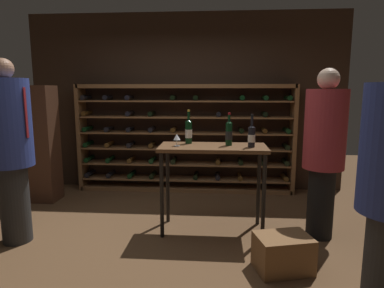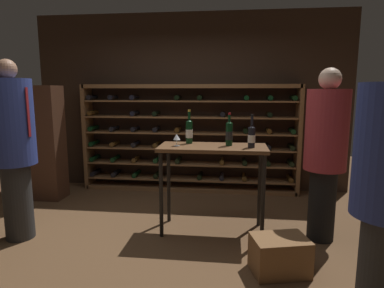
% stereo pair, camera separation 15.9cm
% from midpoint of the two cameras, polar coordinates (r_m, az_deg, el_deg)
% --- Properties ---
extents(ground_plane, '(10.07, 10.07, 0.00)m').
position_cam_midpoint_polar(ground_plane, '(3.78, -5.29, -16.03)').
color(ground_plane, brown).
extents(back_wall, '(5.07, 0.10, 2.82)m').
position_cam_midpoint_polar(back_wall, '(5.43, -1.94, 7.13)').
color(back_wall, '#332319').
rests_on(back_wall, ground).
extents(wine_rack, '(3.44, 0.32, 1.70)m').
position_cam_midpoint_polar(wine_rack, '(5.28, -2.23, 0.81)').
color(wine_rack, brown).
rests_on(wine_rack, ground).
extents(tasting_table, '(1.20, 0.54, 1.00)m').
position_cam_midpoint_polar(tasting_table, '(3.72, 2.37, -2.31)').
color(tasting_table, brown).
rests_on(tasting_table, ground).
extents(person_bystander_red_print, '(0.47, 0.46, 1.93)m').
position_cam_midpoint_polar(person_bystander_red_print, '(3.94, -29.95, 0.02)').
color(person_bystander_red_print, '#2B2B2B').
rests_on(person_bystander_red_print, ground).
extents(person_guest_plum_blouse, '(0.43, 0.43, 1.84)m').
position_cam_midpoint_polar(person_guest_plum_blouse, '(3.77, 20.70, -0.49)').
color(person_guest_plum_blouse, black).
rests_on(person_guest_plum_blouse, ground).
extents(wine_crate, '(0.55, 0.45, 0.33)m').
position_cam_midpoint_polar(wine_crate, '(3.21, 13.97, -17.81)').
color(wine_crate, brown).
rests_on(wine_crate, ground).
extents(display_cabinet, '(0.44, 0.36, 1.68)m').
position_cam_midpoint_polar(display_cabinet, '(5.29, -25.44, -0.03)').
color(display_cabinet, '#4C2D1E').
rests_on(display_cabinet, ground).
extents(wine_bottle_black_capsule, '(0.08, 0.08, 0.36)m').
position_cam_midpoint_polar(wine_bottle_black_capsule, '(3.63, 9.00, 1.40)').
color(wine_bottle_black_capsule, black).
rests_on(wine_bottle_black_capsule, tasting_table).
extents(wine_bottle_gold_foil, '(0.08, 0.08, 0.37)m').
position_cam_midpoint_polar(wine_bottle_gold_foil, '(3.72, 5.17, 1.89)').
color(wine_bottle_gold_foil, black).
rests_on(wine_bottle_gold_foil, tasting_table).
extents(wine_bottle_amber_reserve, '(0.08, 0.08, 0.39)m').
position_cam_midpoint_polar(wine_bottle_amber_reserve, '(3.84, -1.78, 2.21)').
color(wine_bottle_amber_reserve, black).
rests_on(wine_bottle_amber_reserve, tasting_table).
extents(wine_glass_stemmed_left, '(0.08, 0.08, 0.14)m').
position_cam_midpoint_polar(wine_glass_stemmed_left, '(3.67, -3.88, 1.12)').
color(wine_glass_stemmed_left, silver).
rests_on(wine_glass_stemmed_left, tasting_table).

